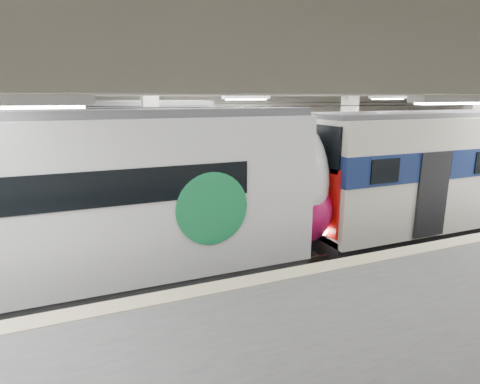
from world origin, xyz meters
name	(u,v)px	position (x,y,z in m)	size (l,w,h in m)	color
station_hall	(304,166)	(0.00, -1.74, 3.24)	(36.00, 24.00, 5.75)	black
modern_emu	(104,203)	(-4.84, 0.00, 2.31)	(14.68, 3.03, 4.69)	white
older_rer	(466,168)	(8.25, 0.00, 2.34)	(13.55, 2.99, 4.47)	beige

